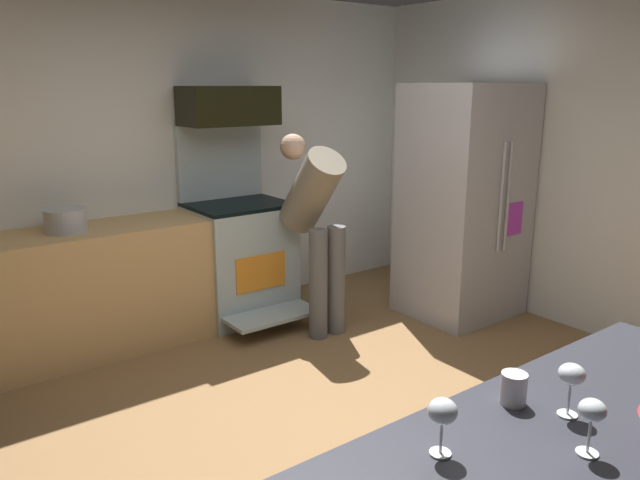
# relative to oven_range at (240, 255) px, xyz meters

# --- Properties ---
(ground_plane) EXTENTS (5.20, 4.80, 0.02)m
(ground_plane) POSITION_rel_oven_range_xyz_m (-0.51, -1.97, -0.52)
(ground_plane) COLOR olive
(wall_back) EXTENTS (5.20, 0.12, 2.60)m
(wall_back) POSITION_rel_oven_range_xyz_m (-0.51, 0.37, 0.79)
(wall_back) COLOR silver
(wall_back) RESTS_ON ground
(wall_right) EXTENTS (0.12, 4.80, 2.60)m
(wall_right) POSITION_rel_oven_range_xyz_m (2.03, -1.97, 0.79)
(wall_right) COLOR silver
(wall_right) RESTS_ON ground
(lower_cabinet_run) EXTENTS (2.40, 0.60, 0.90)m
(lower_cabinet_run) POSITION_rel_oven_range_xyz_m (-1.41, 0.01, -0.06)
(lower_cabinet_run) COLOR tan
(lower_cabinet_run) RESTS_ON ground
(oven_range) EXTENTS (0.76, 0.96, 1.56)m
(oven_range) POSITION_rel_oven_range_xyz_m (0.00, 0.00, 0.00)
(oven_range) COLOR #ADC0C1
(oven_range) RESTS_ON ground
(microwave) EXTENTS (0.74, 0.38, 0.30)m
(microwave) POSITION_rel_oven_range_xyz_m (-0.00, 0.09, 1.20)
(microwave) COLOR black
(microwave) RESTS_ON oven_range
(refrigerator) EXTENTS (0.87, 0.79, 1.88)m
(refrigerator) POSITION_rel_oven_range_xyz_m (1.52, -1.03, 0.43)
(refrigerator) COLOR #BBB9BF
(refrigerator) RESTS_ON ground
(person_cook) EXTENTS (0.31, 0.66, 1.50)m
(person_cook) POSITION_rel_oven_range_xyz_m (0.32, -0.62, 0.38)
(person_cook) COLOR #606060
(person_cook) RESTS_ON ground
(wine_glass_near) EXTENTS (0.08, 0.08, 0.17)m
(wine_glass_near) POSITION_rel_oven_range_xyz_m (-0.75, -3.36, 0.52)
(wine_glass_near) COLOR silver
(wine_glass_near) RESTS_ON counter_island
(wine_glass_mid) EXTENTS (0.08, 0.08, 0.17)m
(wine_glass_mid) POSITION_rel_oven_range_xyz_m (-1.20, -3.26, 0.51)
(wine_glass_mid) COLOR silver
(wine_glass_mid) RESTS_ON counter_island
(wine_glass_far) EXTENTS (0.07, 0.07, 0.16)m
(wine_glass_far) POSITION_rel_oven_range_xyz_m (-0.88, -3.50, 0.51)
(wine_glass_far) COLOR silver
(wine_glass_far) RESTS_ON counter_island
(mug_coffee) EXTENTS (0.08, 0.08, 0.10)m
(mug_coffee) POSITION_rel_oven_range_xyz_m (-0.82, -3.21, 0.44)
(mug_coffee) COLOR silver
(mug_coffee) RESTS_ON counter_island
(stock_pot) EXTENTS (0.28, 0.28, 0.16)m
(stock_pot) POSITION_rel_oven_range_xyz_m (-1.32, 0.01, 0.47)
(stock_pot) COLOR #B0B2B6
(stock_pot) RESTS_ON lower_cabinet_run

